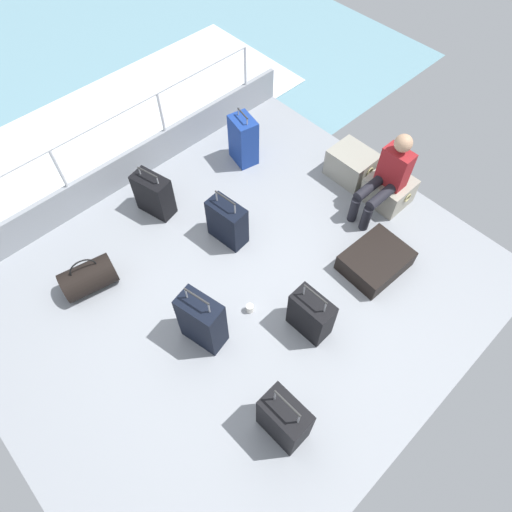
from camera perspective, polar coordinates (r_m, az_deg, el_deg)
ground_plane at (r=4.92m, az=-1.99°, el=-4.46°), size 4.40×5.20×0.06m
gunwale_port at (r=5.91m, az=-16.58°, el=10.44°), size 0.06×5.20×0.45m
railing_port at (r=5.54m, az=-17.98°, el=14.42°), size 0.04×4.20×1.02m
sea_wake at (r=7.31m, az=-21.73°, el=12.80°), size 12.00×12.00×0.01m
cargo_crate_0 at (r=5.92m, az=12.07°, el=11.35°), size 0.57×0.45×0.38m
cargo_crate_1 at (r=5.75m, az=16.54°, el=8.08°), size 0.54×0.47×0.35m
passenger_seated at (r=5.37m, az=16.35°, el=9.76°), size 0.34×0.66×1.05m
suitcase_0 at (r=5.47m, az=-12.90°, el=7.63°), size 0.48×0.33×0.65m
suitcase_1 at (r=5.12m, az=14.98°, el=-0.58°), size 0.59×0.73×0.23m
suitcase_2 at (r=4.48m, az=7.00°, el=-7.46°), size 0.43×0.25×0.69m
suitcase_3 at (r=4.07m, az=3.60°, el=-20.10°), size 0.43×0.27×0.80m
suitcase_4 at (r=5.92m, az=-1.62°, el=14.53°), size 0.40×0.33×0.75m
suitcase_5 at (r=4.36m, az=-6.88°, el=-8.24°), size 0.47×0.32×0.84m
suitcase_6 at (r=5.07m, az=-3.68°, el=4.30°), size 0.47×0.27×0.70m
duffel_bag at (r=5.09m, az=-20.57°, el=-2.58°), size 0.44×0.61×0.48m
paper_cup at (r=4.72m, az=-0.80°, el=-6.68°), size 0.08×0.08×0.10m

